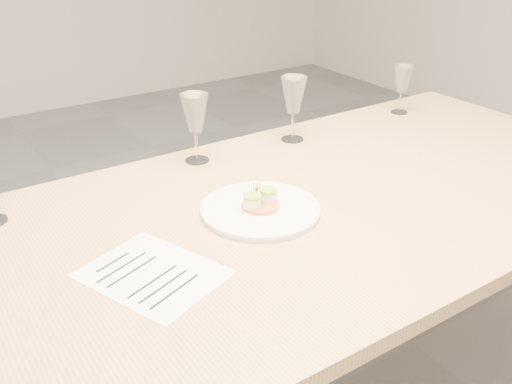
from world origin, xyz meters
TOP-DOWN VIEW (x-y plane):
  - dining_table at (0.00, 0.00)m, footprint 2.40×1.00m
  - dinner_plate at (-0.01, 0.02)m, footprint 0.31×0.31m
  - recipe_sheet at (-0.35, -0.08)m, footprint 0.31×0.35m
  - wine_glass_2 at (0.02, 0.40)m, footprint 0.09×0.09m
  - wine_glass_3 at (0.37, 0.38)m, footprint 0.09×0.09m
  - wine_glass_4 at (0.88, 0.38)m, footprint 0.07×0.07m

SIDE VIEW (x-z plane):
  - dining_table at x=0.00m, z-range 0.31..1.06m
  - recipe_sheet at x=-0.35m, z-range 0.75..0.75m
  - dinner_plate at x=-0.01m, z-range 0.72..0.80m
  - wine_glass_4 at x=0.88m, z-range 0.79..0.97m
  - wine_glass_2 at x=0.02m, z-range 0.79..1.00m
  - wine_glass_3 at x=0.37m, z-range 0.79..1.01m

